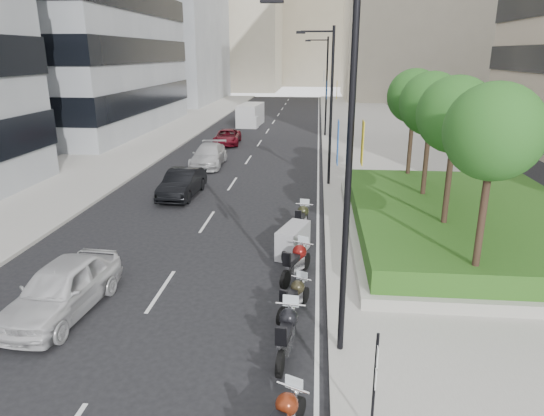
# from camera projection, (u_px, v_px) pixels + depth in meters

# --- Properties ---
(ground) EXTENTS (160.00, 160.00, 0.00)m
(ground) POSITION_uv_depth(u_px,v_px,m) (170.00, 367.00, 12.23)
(ground) COLOR black
(ground) RESTS_ON ground
(sidewalk_right) EXTENTS (10.00, 100.00, 0.15)m
(sidewalk_right) POSITION_uv_depth(u_px,v_px,m) (383.00, 149.00, 39.87)
(sidewalk_right) COLOR #9E9B93
(sidewalk_right) RESTS_ON ground
(sidewalk_left) EXTENTS (8.00, 100.00, 0.15)m
(sidewalk_left) POSITION_uv_depth(u_px,v_px,m) (136.00, 144.00, 41.72)
(sidewalk_left) COLOR #9E9B93
(sidewalk_left) RESTS_ON ground
(lane_edge) EXTENTS (0.12, 100.00, 0.01)m
(lane_edge) POSITION_uv_depth(u_px,v_px,m) (318.00, 148.00, 40.36)
(lane_edge) COLOR silver
(lane_edge) RESTS_ON ground
(lane_centre) EXTENTS (0.12, 100.00, 0.01)m
(lane_centre) POSITION_uv_depth(u_px,v_px,m) (257.00, 147.00, 40.82)
(lane_centre) COLOR silver
(lane_centre) RESTS_ON ground
(building_grey_far) EXTENTS (22.00, 26.00, 30.00)m
(building_grey_far) POSITION_uv_depth(u_px,v_px,m) (145.00, 4.00, 76.17)
(building_grey_far) COLOR gray
(building_grey_far) RESTS_ON ground
(building_cream_left) EXTENTS (26.00, 24.00, 34.00)m
(building_cream_left) POSITION_uv_depth(u_px,v_px,m) (219.00, 7.00, 103.49)
(building_cream_left) COLOR #B7AD93
(building_cream_left) RESTS_ON ground
(building_cream_centre) EXTENTS (30.00, 24.00, 38.00)m
(building_cream_centre) POSITION_uv_depth(u_px,v_px,m) (314.00, 5.00, 120.08)
(building_cream_centre) COLOR #B7AD93
(building_cream_centre) RESTS_ON ground
(planter) EXTENTS (10.00, 14.00, 0.40)m
(planter) POSITION_uv_depth(u_px,v_px,m) (466.00, 230.00, 20.73)
(planter) COLOR #A5A499
(planter) RESTS_ON sidewalk_right
(hedge) EXTENTS (9.40, 13.40, 0.80)m
(hedge) POSITION_uv_depth(u_px,v_px,m) (467.00, 217.00, 20.54)
(hedge) COLOR #215016
(hedge) RESTS_ON planter
(tree_0) EXTENTS (2.80, 2.80, 6.30)m
(tree_0) POSITION_uv_depth(u_px,v_px,m) (494.00, 133.00, 13.62)
(tree_0) COLOR #332319
(tree_0) RESTS_ON planter
(tree_1) EXTENTS (2.80, 2.80, 6.30)m
(tree_1) POSITION_uv_depth(u_px,v_px,m) (456.00, 115.00, 17.42)
(tree_1) COLOR #332319
(tree_1) RESTS_ON planter
(tree_2) EXTENTS (2.80, 2.80, 6.30)m
(tree_2) POSITION_uv_depth(u_px,v_px,m) (431.00, 104.00, 21.21)
(tree_2) COLOR #332319
(tree_2) RESTS_ON planter
(tree_3) EXTENTS (2.80, 2.80, 6.30)m
(tree_3) POSITION_uv_depth(u_px,v_px,m) (414.00, 97.00, 25.01)
(tree_3) COLOR #332319
(tree_3) RESTS_ON planter
(lamp_post_0) EXTENTS (2.34, 0.45, 9.00)m
(lamp_post_0) POSITION_uv_depth(u_px,v_px,m) (342.00, 165.00, 11.27)
(lamp_post_0) COLOR black
(lamp_post_0) RESTS_ON ground
(lamp_post_1) EXTENTS (2.34, 0.45, 9.00)m
(lamp_post_1) POSITION_uv_depth(u_px,v_px,m) (329.00, 99.00, 27.40)
(lamp_post_1) COLOR black
(lamp_post_1) RESTS_ON ground
(lamp_post_2) EXTENTS (2.34, 0.45, 9.00)m
(lamp_post_2) POSITION_uv_depth(u_px,v_px,m) (325.00, 82.00, 44.47)
(lamp_post_2) COLOR black
(lamp_post_2) RESTS_ON ground
(parking_sign) EXTENTS (0.06, 0.32, 2.50)m
(parking_sign) POSITION_uv_depth(u_px,v_px,m) (375.00, 380.00, 9.47)
(parking_sign) COLOR black
(parking_sign) RESTS_ON ground
(motorcycle_2) EXTENTS (0.80, 2.41, 1.20)m
(motorcycle_2) POSITION_uv_depth(u_px,v_px,m) (287.00, 333.00, 12.55)
(motorcycle_2) COLOR black
(motorcycle_2) RESTS_ON ground
(motorcycle_3) EXTENTS (0.99, 1.88, 1.00)m
(motorcycle_3) POSITION_uv_depth(u_px,v_px,m) (294.00, 297.00, 14.60)
(motorcycle_3) COLOR black
(motorcycle_3) RESTS_ON ground
(motorcycle_4) EXTENTS (1.08, 2.22, 1.16)m
(motorcycle_4) POSITION_uv_depth(u_px,v_px,m) (296.00, 262.00, 16.89)
(motorcycle_4) COLOR black
(motorcycle_4) RESTS_ON ground
(motorcycle_5) EXTENTS (1.32, 2.07, 1.17)m
(motorcycle_5) POSITION_uv_depth(u_px,v_px,m) (293.00, 241.00, 18.89)
(motorcycle_5) COLOR black
(motorcycle_5) RESTS_ON ground
(motorcycle_6) EXTENTS (0.77, 2.32, 1.16)m
(motorcycle_6) POSITION_uv_depth(u_px,v_px,m) (302.00, 219.00, 21.26)
(motorcycle_6) COLOR black
(motorcycle_6) RESTS_ON ground
(car_a) EXTENTS (2.28, 4.87, 1.61)m
(car_a) POSITION_uv_depth(u_px,v_px,m) (62.00, 289.00, 14.56)
(car_a) COLOR silver
(car_a) RESTS_ON ground
(car_b) EXTENTS (1.76, 4.61, 1.50)m
(car_b) POSITION_uv_depth(u_px,v_px,m) (182.00, 183.00, 26.59)
(car_b) COLOR black
(car_b) RESTS_ON ground
(car_c) EXTENTS (2.24, 5.19, 1.49)m
(car_c) POSITION_uv_depth(u_px,v_px,m) (209.00, 155.00, 33.89)
(car_c) COLOR #B5B5B7
(car_c) RESTS_ON ground
(car_d) EXTENTS (2.41, 4.71, 1.27)m
(car_d) POSITION_uv_depth(u_px,v_px,m) (227.00, 137.00, 42.01)
(car_d) COLOR #5A0A16
(car_d) RESTS_ON ground
(delivery_van) EXTENTS (2.48, 5.62, 2.30)m
(delivery_van) POSITION_uv_depth(u_px,v_px,m) (250.00, 116.00, 52.85)
(delivery_van) COLOR silver
(delivery_van) RESTS_ON ground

